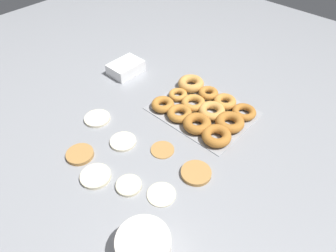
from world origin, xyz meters
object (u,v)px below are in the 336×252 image
at_px(pancake_7, 162,149).
at_px(donut_tray, 204,109).
at_px(pancake_5, 96,176).
at_px(batter_bowl, 144,246).
at_px(pancake_6, 161,194).
at_px(pancake_2, 129,185).
at_px(container_stack, 126,68).
at_px(pancake_3, 196,173).
at_px(pancake_0, 80,154).
at_px(pancake_1, 123,142).
at_px(pancake_4, 97,118).

xyz_separation_m(pancake_7, donut_tray, (0.02, -0.26, 0.02)).
relative_size(pancake_5, batter_bowl, 0.70).
bearing_deg(pancake_6, pancake_2, 26.19).
height_order(pancake_5, pancake_6, pancake_5).
relative_size(pancake_2, batter_bowl, 0.57).
relative_size(batter_bowl, container_stack, 0.95).
relative_size(pancake_2, pancake_7, 0.98).
bearing_deg(container_stack, pancake_3, 158.59).
xyz_separation_m(pancake_3, pancake_7, (0.16, -0.00, -0.00)).
bearing_deg(pancake_5, donut_tray, -97.20).
distance_m(pancake_0, container_stack, 0.54).
xyz_separation_m(pancake_5, container_stack, (0.39, -0.49, 0.02)).
bearing_deg(pancake_3, batter_bowl, 101.57).
distance_m(pancake_2, pancake_5, 0.12).
relative_size(pancake_2, pancake_3, 0.81).
relative_size(pancake_6, pancake_7, 1.08).
xyz_separation_m(pancake_2, donut_tray, (0.05, -0.45, 0.01)).
relative_size(pancake_3, donut_tray, 0.26).
xyz_separation_m(pancake_1, batter_bowl, (-0.35, 0.23, 0.03)).
bearing_deg(pancake_7, pancake_0, 47.77).
relative_size(pancake_4, donut_tray, 0.26).
distance_m(pancake_0, donut_tray, 0.52).
bearing_deg(pancake_1, pancake_4, -4.60).
distance_m(pancake_1, pancake_3, 0.30).
xyz_separation_m(pancake_2, pancake_7, (0.03, -0.19, -0.00)).
distance_m(pancake_7, batter_bowl, 0.38).
relative_size(pancake_6, donut_tray, 0.24).
bearing_deg(pancake_2, pancake_5, 24.85).
xyz_separation_m(pancake_1, pancake_2, (-0.16, 0.12, 0.00)).
xyz_separation_m(pancake_0, donut_tray, (-0.18, -0.48, 0.01)).
bearing_deg(donut_tray, container_stack, 2.26).
xyz_separation_m(pancake_7, container_stack, (0.47, -0.25, 0.02)).
bearing_deg(pancake_4, pancake_1, 175.40).
height_order(pancake_4, donut_tray, donut_tray).
bearing_deg(pancake_5, batter_bowl, 167.78).
bearing_deg(pancake_6, donut_tray, -70.28).
xyz_separation_m(pancake_0, pancake_2, (-0.23, -0.03, -0.00)).
height_order(pancake_1, pancake_6, pancake_1).
relative_size(pancake_5, donut_tray, 0.26).
bearing_deg(donut_tray, pancake_4, 48.10).
bearing_deg(batter_bowl, pancake_7, -54.16).
bearing_deg(pancake_3, pancake_4, 6.92).
bearing_deg(pancake_4, pancake_3, -173.08).
relative_size(donut_tray, container_stack, 2.53).
height_order(pancake_0, batter_bowl, batter_bowl).
xyz_separation_m(pancake_2, pancake_3, (-0.13, -0.19, 0.00)).
bearing_deg(pancake_0, batter_bowl, 168.40).
height_order(pancake_5, donut_tray, donut_tray).
xyz_separation_m(pancake_5, pancake_6, (-0.21, -0.10, -0.00)).
relative_size(donut_tray, batter_bowl, 2.67).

